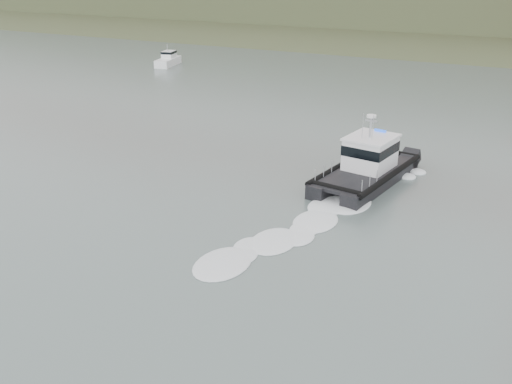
# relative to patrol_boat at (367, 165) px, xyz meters

# --- Properties ---
(ground) EXTENTS (400.00, 400.00, 0.00)m
(ground) POSITION_rel_patrol_boat_xyz_m (-3.29, -16.70, -1.26)
(ground) COLOR #4C5A56
(ground) RESTS_ON ground
(patrol_boat) EXTENTS (5.18, 10.79, 5.03)m
(patrol_boat) POSITION_rel_patrol_boat_xyz_m (0.00, 0.00, 0.00)
(patrol_boat) COLOR black
(patrol_boat) RESTS_ON ground
(motorboat) EXTENTS (3.35, 6.27, 3.28)m
(motorboat) POSITION_rel_patrol_boat_xyz_m (-41.30, 33.37, -0.44)
(motorboat) COLOR white
(motorboat) RESTS_ON ground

